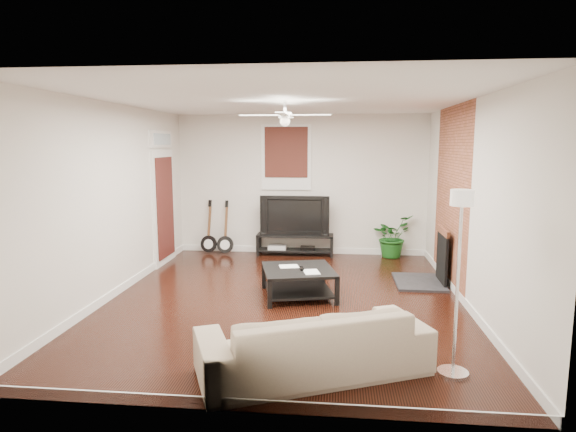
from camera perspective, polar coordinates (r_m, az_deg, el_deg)
name	(u,v)px	position (r m, az deg, el deg)	size (l,w,h in m)	color
room	(285,203)	(6.73, -0.35, 1.61)	(5.01, 6.01, 2.81)	black
brick_accent	(451,197)	(7.89, 18.77, 2.16)	(0.02, 2.20, 2.80)	brown
fireplace	(430,255)	(7.98, 16.43, -4.51)	(0.80, 1.10, 0.92)	black
window_back	(286,157)	(9.67, -0.21, 6.96)	(1.00, 0.06, 1.30)	#3A1910
door_left	(164,197)	(9.17, -14.50, 2.22)	(0.08, 1.00, 2.50)	white
tv_stand	(295,245)	(9.67, 0.84, -3.41)	(1.52, 0.41, 0.43)	black
tv	(295,215)	(9.58, 0.85, 0.16)	(1.37, 0.18, 0.79)	black
coffee_table	(298,282)	(7.10, 1.24, -7.87)	(0.99, 0.99, 0.42)	black
sofa	(313,341)	(4.81, 3.03, -14.56)	(2.21, 0.87, 0.65)	tan
floor_lamp	(458,284)	(4.85, 19.45, -7.61)	(0.30, 0.30, 1.81)	silver
potted_plant	(392,236)	(9.70, 12.20, -2.35)	(0.75, 0.65, 0.83)	#185419
guitar_left	(208,227)	(9.89, -9.42, -1.29)	(0.34, 0.24, 1.10)	black
guitar_right	(225,227)	(9.77, -7.49, -1.36)	(0.34, 0.24, 1.10)	black
ceiling_fan	(285,115)	(6.70, -0.36, 11.85)	(1.24, 1.24, 0.32)	white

